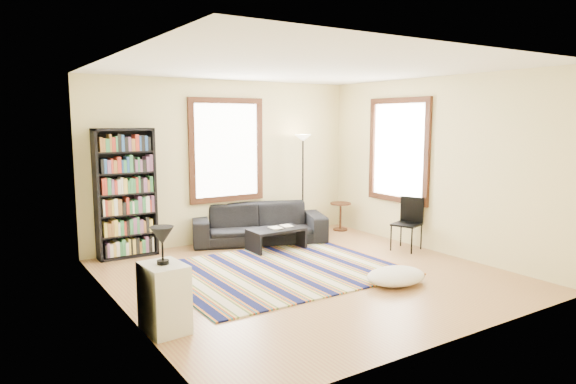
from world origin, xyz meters
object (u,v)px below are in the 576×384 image
sofa (259,223)px  white_cabinet (164,298)px  coffee_table (276,239)px  dog (173,282)px  floor_cushion (396,276)px  floor_lamp (303,185)px  folding_chair (407,224)px  side_table (340,216)px  bookshelf (125,193)px

sofa → white_cabinet: 3.89m
coffee_table → dog: (-2.29, -1.42, 0.07)m
floor_cushion → sofa: bearing=96.8°
floor_cushion → dog: size_ratio=1.67×
coffee_table → dog: bearing=-148.1°
floor_cushion → coffee_table: bearing=99.5°
coffee_table → dog: size_ratio=1.80×
floor_lamp → dog: bearing=-146.9°
floor_lamp → folding_chair: (0.76, -1.90, -0.50)m
coffee_table → floor_cushion: size_ratio=1.07×
white_cabinet → dog: bearing=59.4°
floor_lamp → side_table: (0.81, -0.12, -0.66)m
folding_chair → dog: bearing=163.6°
coffee_table → side_table: 1.95m
sofa → bookshelf: size_ratio=1.14×
sofa → folding_chair: folding_chair is taller
sofa → side_table: bearing=20.8°
sofa → floor_lamp: floor_lamp is taller
floor_cushion → folding_chair: bearing=40.3°
white_cabinet → sofa: bearing=41.8°
bookshelf → floor_cushion: bearing=-51.8°
sofa → floor_lamp: (1.00, 0.10, 0.60)m
folding_chair → dog: folding_chair is taller
coffee_table → side_table: size_ratio=1.67×
floor_cushion → dog: bearing=161.1°
side_table → dog: side_table is taller
floor_cushion → side_table: 3.31m
floor_cushion → floor_lamp: floor_lamp is taller
white_cabinet → folding_chair: bearing=8.4°
dog → coffee_table: bearing=38.5°
side_table → floor_lamp: bearing=171.8°
floor_lamp → coffee_table: bearing=-144.4°
side_table → white_cabinet: bearing=-148.2°
floor_cushion → side_table: bearing=64.0°
floor_lamp → bookshelf: bearing=177.0°
coffee_table → side_table: bearing=18.7°
dog → side_table: bearing=32.9°
side_table → white_cabinet: 5.30m
floor_cushion → side_table: size_ratio=1.55×
sofa → side_table: size_ratio=4.24×
floor_cushion → floor_lamp: 3.26m
floor_cushion → side_table: side_table is taller
floor_lamp → dog: 4.03m
bookshelf → folding_chair: 4.50m
white_cabinet → floor_lamp: bearing=33.9°
sofa → dog: size_ratio=4.57×
sofa → floor_cushion: size_ratio=2.73×
sofa → bookshelf: bookshelf is taller
floor_cushion → white_cabinet: bearing=176.7°
sofa → folding_chair: (1.75, -1.80, 0.10)m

